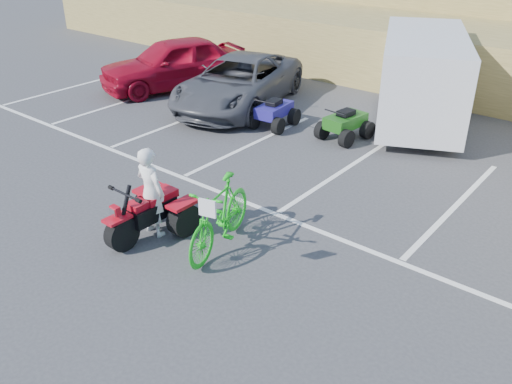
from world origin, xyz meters
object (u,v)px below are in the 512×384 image
Objects in this scene: red_trike_atv at (149,235)px; green_dirt_bike at (220,215)px; grey_pickup at (239,82)px; cargo_trailer at (422,77)px; red_car at (174,63)px; quad_atv_green at (344,138)px; rider at (151,192)px; quad_atv_blue at (274,126)px.

green_dirt_bike is at bearing 24.78° from red_trike_atv.
cargo_trailer is (4.95, 2.05, 0.59)m from grey_pickup.
green_dirt_bike is 8.39m from cargo_trailer.
cargo_trailer is (7.93, 1.95, 0.49)m from red_car.
red_trike_atv is 9.65m from red_car.
cargo_trailer reaches higher than red_car.
grey_pickup is (-3.63, 6.88, 0.75)m from red_trike_atv.
cargo_trailer is at bearing 75.49° from green_dirt_bike.
quad_atv_green is (6.97, -0.42, -0.85)m from red_car.
cargo_trailer is at bearing -97.36° from rider.
quad_atv_blue is at bearing 106.42° from red_trike_atv.
quad_atv_green is (0.35, 6.41, -0.87)m from rider.
rider reaches higher than quad_atv_green.
green_dirt_bike is 1.64× the size of quad_atv_blue.
red_car is at bearing -44.79° from rider.
quad_atv_green is at bearing 84.60° from green_dirt_bike.
green_dirt_bike is 8.01m from grey_pickup.
cargo_trailer reaches higher than green_dirt_bike.
red_car is 3.67× the size of quad_atv_green.
green_dirt_bike reaches higher than quad_atv_blue.
green_dirt_bike is at bearing -66.44° from grey_pickup.
quad_atv_green is (0.36, 6.56, 0.00)m from red_trike_atv.
red_trike_atv is 0.88m from rider.
green_dirt_bike is 6.10m from quad_atv_green.
green_dirt_bike is at bearing -160.91° from rider.
rider reaches higher than red_car.
grey_pickup is 5.39m from cargo_trailer.
rider reaches higher than grey_pickup.
red_trike_atv is 0.77× the size of green_dirt_bike.
cargo_trailer is at bearing 37.70° from quad_atv_blue.
red_car is 5.09m from quad_atv_blue.
quad_atv_green is (2.02, 0.45, 0.00)m from quad_atv_blue.
quad_atv_green is (-0.96, -2.38, -1.34)m from cargo_trailer.
red_trike_atv is 1.58m from green_dirt_bike.
rider is at bearing -76.16° from grey_pickup.
green_dirt_bike is (1.31, 0.57, 0.66)m from red_trike_atv.
quad_atv_green is at bearing 17.25° from red_car.
rider is 8.89m from cargo_trailer.
quad_atv_green is at bearing -92.01° from rider.
grey_pickup is at bearing 113.62° from green_dirt_bike.
red_trike_atv reaches higher than quad_atv_green.
grey_pickup reaches higher than quad_atv_green.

